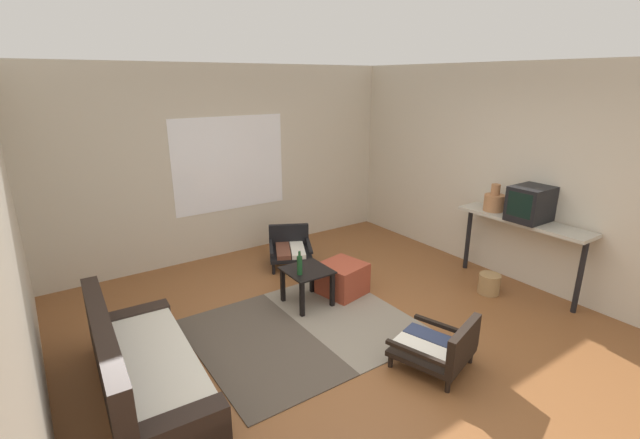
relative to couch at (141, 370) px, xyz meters
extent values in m
plane|color=brown|center=(1.94, -0.50, -0.23)|extent=(7.80, 7.80, 0.00)
cube|color=beige|center=(1.94, 2.56, 1.12)|extent=(5.60, 0.12, 2.70)
cube|color=white|center=(1.94, 2.50, 1.11)|extent=(1.67, 0.01, 1.33)
cube|color=beige|center=(4.60, -0.20, 1.12)|extent=(0.12, 6.60, 2.70)
cube|color=beige|center=(-0.72, -0.20, 1.12)|extent=(0.12, 6.60, 2.70)
cube|color=#4C4238|center=(1.09, 0.08, -0.22)|extent=(1.09, 1.84, 0.01)
cube|color=gray|center=(2.17, 0.08, -0.22)|extent=(1.09, 1.84, 0.01)
cube|color=black|center=(0.07, 0.00, -0.11)|extent=(0.80, 1.87, 0.23)
cube|color=beige|center=(0.10, 0.00, 0.05)|extent=(0.69, 1.69, 0.10)
cube|color=black|center=(-0.23, 0.01, 0.20)|extent=(0.22, 1.85, 0.63)
cube|color=black|center=(0.11, 0.83, -0.05)|extent=(0.72, 0.21, 0.35)
cube|color=black|center=(0.03, -0.83, -0.05)|extent=(0.72, 0.21, 0.35)
cube|color=black|center=(1.95, 0.51, 0.20)|extent=(0.49, 0.50, 0.02)
cube|color=black|center=(1.75, 0.72, -0.02)|extent=(0.04, 0.04, 0.42)
cube|color=black|center=(2.15, 0.72, -0.02)|extent=(0.04, 0.04, 0.42)
cube|color=black|center=(1.75, 0.30, -0.02)|extent=(0.04, 0.04, 0.42)
cube|color=black|center=(2.15, 0.30, -0.02)|extent=(0.04, 0.04, 0.42)
cylinder|color=black|center=(2.45, 1.23, -0.15)|extent=(0.04, 0.04, 0.15)
cylinder|color=black|center=(2.02, 1.45, -0.15)|extent=(0.04, 0.04, 0.15)
cylinder|color=black|center=(2.69, 1.71, -0.15)|extent=(0.04, 0.04, 0.15)
cylinder|color=black|center=(2.26, 1.93, -0.15)|extent=(0.04, 0.04, 0.15)
cube|color=black|center=(2.36, 1.58, -0.05)|extent=(0.78, 0.80, 0.05)
cube|color=silver|center=(2.44, 1.51, 0.01)|extent=(0.42, 0.58, 0.06)
cube|color=brown|center=(2.26, 1.60, 0.01)|extent=(0.42, 0.58, 0.06)
cube|color=black|center=(2.48, 1.82, 0.13)|extent=(0.54, 0.32, 0.31)
cube|color=black|center=(2.59, 1.46, 0.07)|extent=(0.32, 0.57, 0.04)
cube|color=black|center=(2.12, 1.70, 0.07)|extent=(0.32, 0.57, 0.04)
cylinder|color=black|center=(1.94, -0.90, -0.17)|extent=(0.04, 0.04, 0.12)
cylinder|color=black|center=(2.43, -0.75, -0.17)|extent=(0.04, 0.04, 0.12)
cylinder|color=black|center=(2.10, -1.42, -0.17)|extent=(0.04, 0.04, 0.12)
cylinder|color=black|center=(2.59, -1.27, -0.17)|extent=(0.04, 0.04, 0.12)
cube|color=black|center=(2.26, -1.08, -0.08)|extent=(0.75, 0.77, 0.05)
cube|color=silver|center=(2.16, -1.09, -0.03)|extent=(0.35, 0.60, 0.06)
cube|color=#2D3856|center=(2.36, -1.03, -0.03)|extent=(0.35, 0.60, 0.06)
cube|color=black|center=(2.34, -1.35, 0.11)|extent=(0.59, 0.24, 0.33)
cube|color=black|center=(2.00, -1.16, 0.03)|extent=(0.22, 0.61, 0.04)
cube|color=black|center=(2.53, -1.00, 0.03)|extent=(0.22, 0.61, 0.04)
cube|color=#993D28|center=(2.44, 0.49, -0.03)|extent=(0.57, 0.57, 0.39)
cube|color=#B2AD9E|center=(4.31, -0.60, 0.66)|extent=(0.39, 1.59, 0.04)
cylinder|color=black|center=(4.31, -1.34, 0.21)|extent=(0.06, 0.06, 0.86)
cylinder|color=black|center=(4.31, 0.14, 0.21)|extent=(0.06, 0.06, 0.86)
cube|color=black|center=(4.31, -0.66, 0.88)|extent=(0.48, 0.38, 0.41)
cube|color=black|center=(4.08, -0.66, 0.90)|extent=(0.01, 0.30, 0.29)
cylinder|color=#A87047|center=(4.31, -0.18, 0.78)|extent=(0.25, 0.25, 0.21)
cylinder|color=#A87047|center=(4.31, -0.18, 0.95)|extent=(0.11, 0.11, 0.14)
cylinder|color=#194723|center=(1.81, 0.45, 0.31)|extent=(0.06, 0.06, 0.21)
cylinder|color=#194723|center=(1.81, 0.45, 0.45)|extent=(0.03, 0.03, 0.06)
cylinder|color=#9E7A4C|center=(3.92, -0.51, -0.10)|extent=(0.25, 0.25, 0.25)
camera|label=1|loc=(-0.51, -3.34, 2.27)|focal=24.67mm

